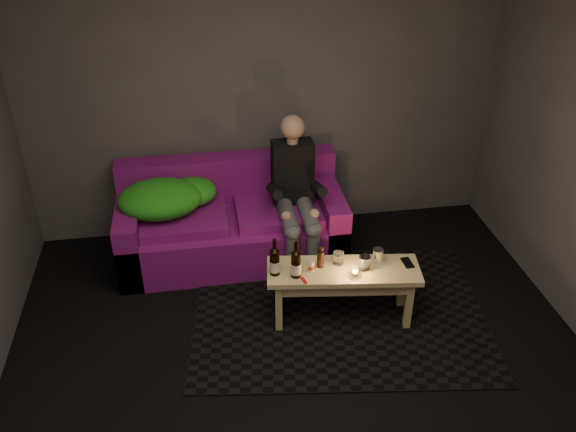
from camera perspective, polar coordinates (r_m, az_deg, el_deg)
name	(u,v)px	position (r m, az deg, el deg)	size (l,w,h in m)	color
floor	(314,412)	(3.99, 2.47, -17.82)	(4.50, 4.50, 0.00)	black
room	(304,139)	(3.36, 1.52, 7.17)	(4.50, 4.50, 4.50)	silver
rug	(339,312)	(4.67, 4.82, -8.93)	(2.18, 1.58, 0.01)	black
sofa	(232,224)	(5.15, -5.30, -0.75)	(1.84, 0.83, 0.79)	#750F63
green_blanket	(165,198)	(4.98, -11.41, 1.70)	(0.81, 0.55, 0.28)	#198D1A
person	(295,192)	(4.89, 0.70, 2.30)	(0.33, 0.76, 1.23)	black
coffee_table	(343,278)	(4.40, 5.18, -5.78)	(1.12, 0.49, 0.44)	tan
beer_bottle_a	(275,261)	(4.23, -1.26, -4.26)	(0.07, 0.07, 0.29)	black
beer_bottle_b	(296,264)	(4.21, 0.74, -4.49)	(0.07, 0.07, 0.29)	black
salt_shaker	(311,266)	(4.30, 2.19, -4.69)	(0.04, 0.04, 0.09)	silver
pepper_mill	(320,259)	(4.33, 3.06, -4.04)	(0.05, 0.05, 0.13)	black
tumbler_back	(338,258)	(4.38, 4.73, -3.94)	(0.08, 0.08, 0.09)	white
tealight	(355,273)	(4.29, 6.26, -5.32)	(0.06, 0.06, 0.04)	white
tumbler_front	(364,263)	(4.34, 7.17, -4.37)	(0.08, 0.08, 0.10)	white
steel_cup	(378,256)	(4.43, 8.40, -3.68)	(0.08, 0.08, 0.10)	silver
smartphone	(407,263)	(4.47, 11.11, -4.31)	(0.06, 0.13, 0.01)	black
red_lighter	(304,280)	(4.22, 1.49, -6.05)	(0.02, 0.07, 0.01)	red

